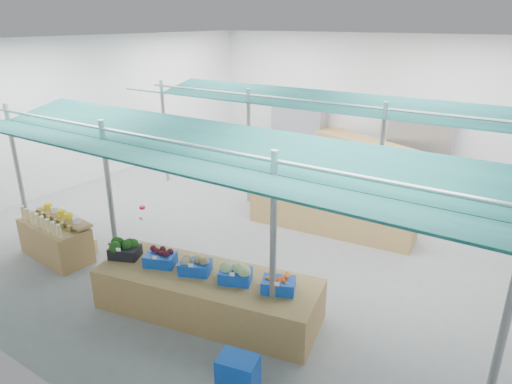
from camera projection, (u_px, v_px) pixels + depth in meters
floor at (271, 215)px, 11.50m from camera, size 13.00×13.00×0.00m
hall at (301, 101)px, 11.68m from camera, size 13.00×13.00×13.00m
pole_grid at (257, 169)px, 9.10m from camera, size 10.00×4.60×3.00m
awnings at (257, 121)px, 8.76m from camera, size 9.50×7.08×0.30m
back_shelving_left at (298, 122)px, 17.11m from camera, size 2.00×0.50×2.00m
back_shelving_right at (420, 138)px, 14.79m from camera, size 2.00×0.50×2.00m
bottle_shelf at (57, 238)px, 9.36m from camera, size 1.73×1.17×1.02m
veg_counter at (208, 294)px, 7.54m from camera, size 3.88×1.95×0.72m
fruit_counter at (331, 214)px, 10.55m from camera, size 3.85×1.25×0.81m
far_counter at (367, 153)px, 15.18m from camera, size 4.76×2.87×0.86m
crate_stack at (238, 377)px, 5.87m from camera, size 0.57×0.46×0.61m
vendor_left at (307, 177)px, 11.91m from camera, size 0.58×0.41×1.51m
vendor_right at (374, 190)px, 10.98m from camera, size 0.79×0.64×1.51m
crate_broccoli at (125, 249)px, 7.92m from camera, size 0.60×0.52×0.35m
crate_beets at (160, 258)px, 7.68m from camera, size 0.60×0.52×0.29m
crate_celeriac at (195, 265)px, 7.44m from camera, size 0.60×0.52×0.31m
crate_cabbage at (235, 273)px, 7.18m from camera, size 0.60×0.52×0.35m
crate_carrots at (278, 285)px, 6.94m from camera, size 0.60×0.52×0.29m
sparrow at (112, 246)px, 7.84m from camera, size 0.12×0.09×0.11m
pole_ribbon at (142, 209)px, 9.10m from camera, size 0.12×0.12×0.28m
apple_heap_yellow at (294, 185)px, 10.67m from camera, size 2.00×1.04×0.27m
apple_heap_red at (364, 198)px, 9.94m from camera, size 1.60×0.97×0.27m
pineapple at (409, 205)px, 9.52m from camera, size 0.14×0.14×0.39m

